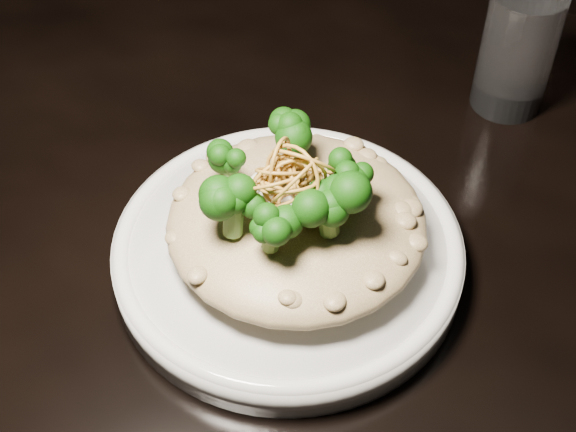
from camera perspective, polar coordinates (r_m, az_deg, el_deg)
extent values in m
cube|color=black|center=(0.64, 8.17, -4.47)|extent=(1.10, 0.80, 0.04)
cylinder|color=black|center=(1.27, -8.77, 2.99)|extent=(0.05, 0.05, 0.71)
cylinder|color=silver|center=(0.60, 0.00, -2.69)|extent=(0.26, 0.26, 0.03)
ellipsoid|color=brown|center=(0.58, 0.62, -0.43)|extent=(0.19, 0.19, 0.04)
ellipsoid|color=white|center=(0.56, -0.40, 1.50)|extent=(0.06, 0.06, 0.02)
cylinder|color=white|center=(0.75, 15.98, 11.19)|extent=(0.07, 0.07, 0.11)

